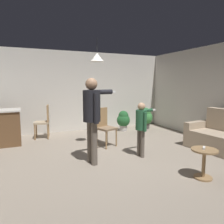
{
  "coord_description": "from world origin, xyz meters",
  "views": [
    {
      "loc": [
        -1.79,
        -3.93,
        1.63
      ],
      "look_at": [
        0.05,
        0.3,
        1.0
      ],
      "focal_mm": 33.63,
      "sensor_mm": 36.0,
      "label": 1
    }
  ],
  "objects_px": {
    "person_adult": "(92,111)",
    "dining_chair_by_counter": "(105,125)",
    "dining_chair_near_wall": "(44,120)",
    "potted_plant_corner": "(146,117)",
    "side_table_by_couch": "(204,160)",
    "spare_remote_on_table": "(204,148)",
    "person_child": "(141,123)",
    "potted_plant_by_wall": "(123,120)"
  },
  "relations": [
    {
      "from": "dining_chair_by_counter",
      "to": "potted_plant_corner",
      "type": "relative_size",
      "value": 1.31
    },
    {
      "from": "side_table_by_couch",
      "to": "potted_plant_by_wall",
      "type": "bearing_deg",
      "value": 84.26
    },
    {
      "from": "dining_chair_near_wall",
      "to": "potted_plant_corner",
      "type": "distance_m",
      "value": 3.51
    },
    {
      "from": "spare_remote_on_table",
      "to": "potted_plant_by_wall",
      "type": "bearing_deg",
      "value": 84.23
    },
    {
      "from": "dining_chair_by_counter",
      "to": "person_child",
      "type": "bearing_deg",
      "value": 91.35
    },
    {
      "from": "person_adult",
      "to": "dining_chair_by_counter",
      "type": "relative_size",
      "value": 1.74
    },
    {
      "from": "spare_remote_on_table",
      "to": "dining_chair_near_wall",
      "type": "bearing_deg",
      "value": 119.69
    },
    {
      "from": "person_adult",
      "to": "potted_plant_corner",
      "type": "xyz_separation_m",
      "value": [
        2.81,
        2.43,
        -0.66
      ]
    },
    {
      "from": "side_table_by_couch",
      "to": "potted_plant_corner",
      "type": "distance_m",
      "value": 4.07
    },
    {
      "from": "side_table_by_couch",
      "to": "potted_plant_corner",
      "type": "height_order",
      "value": "potted_plant_corner"
    },
    {
      "from": "dining_chair_near_wall",
      "to": "potted_plant_by_wall",
      "type": "bearing_deg",
      "value": -80.62
    },
    {
      "from": "person_adult",
      "to": "potted_plant_by_wall",
      "type": "height_order",
      "value": "person_adult"
    },
    {
      "from": "person_adult",
      "to": "dining_chair_near_wall",
      "type": "bearing_deg",
      "value": -172.29
    },
    {
      "from": "spare_remote_on_table",
      "to": "dining_chair_by_counter",
      "type": "bearing_deg",
      "value": 109.21
    },
    {
      "from": "person_child",
      "to": "dining_chair_near_wall",
      "type": "bearing_deg",
      "value": -149.35
    },
    {
      "from": "dining_chair_by_counter",
      "to": "spare_remote_on_table",
      "type": "relative_size",
      "value": 7.69
    },
    {
      "from": "dining_chair_near_wall",
      "to": "spare_remote_on_table",
      "type": "distance_m",
      "value": 4.49
    },
    {
      "from": "person_child",
      "to": "potted_plant_by_wall",
      "type": "bearing_deg",
      "value": 157.2
    },
    {
      "from": "side_table_by_couch",
      "to": "dining_chair_by_counter",
      "type": "xyz_separation_m",
      "value": [
        -0.86,
        2.47,
        0.22
      ]
    },
    {
      "from": "side_table_by_couch",
      "to": "person_adult",
      "type": "relative_size",
      "value": 0.3
    },
    {
      "from": "person_child",
      "to": "spare_remote_on_table",
      "type": "relative_size",
      "value": 9.36
    },
    {
      "from": "dining_chair_near_wall",
      "to": "side_table_by_couch",
      "type": "bearing_deg",
      "value": -139.91
    },
    {
      "from": "potted_plant_by_wall",
      "to": "side_table_by_couch",
      "type": "bearing_deg",
      "value": -95.74
    },
    {
      "from": "person_child",
      "to": "dining_chair_near_wall",
      "type": "relative_size",
      "value": 1.22
    },
    {
      "from": "spare_remote_on_table",
      "to": "person_adult",
      "type": "bearing_deg",
      "value": 137.23
    },
    {
      "from": "side_table_by_couch",
      "to": "spare_remote_on_table",
      "type": "relative_size",
      "value": 4.0
    },
    {
      "from": "person_child",
      "to": "potted_plant_corner",
      "type": "relative_size",
      "value": 1.6
    },
    {
      "from": "person_adult",
      "to": "spare_remote_on_table",
      "type": "height_order",
      "value": "person_adult"
    },
    {
      "from": "side_table_by_couch",
      "to": "person_adult",
      "type": "distance_m",
      "value": 2.22
    },
    {
      "from": "side_table_by_couch",
      "to": "potted_plant_corner",
      "type": "xyz_separation_m",
      "value": [
        1.29,
        3.86,
        0.09
      ]
    },
    {
      "from": "person_adult",
      "to": "potted_plant_by_wall",
      "type": "distance_m",
      "value": 3.18
    },
    {
      "from": "side_table_by_couch",
      "to": "person_child",
      "type": "relative_size",
      "value": 0.43
    },
    {
      "from": "spare_remote_on_table",
      "to": "person_child",
      "type": "bearing_deg",
      "value": 106.55
    },
    {
      "from": "person_adult",
      "to": "dining_chair_by_counter",
      "type": "bearing_deg",
      "value": 139.45
    },
    {
      "from": "dining_chair_by_counter",
      "to": "dining_chair_near_wall",
      "type": "bearing_deg",
      "value": -67.61
    },
    {
      "from": "potted_plant_corner",
      "to": "person_child",
      "type": "bearing_deg",
      "value": -124.39
    },
    {
      "from": "dining_chair_by_counter",
      "to": "potted_plant_by_wall",
      "type": "distance_m",
      "value": 1.88
    },
    {
      "from": "side_table_by_couch",
      "to": "spare_remote_on_table",
      "type": "distance_m",
      "value": 0.21
    },
    {
      "from": "person_child",
      "to": "spare_remote_on_table",
      "type": "distance_m",
      "value": 1.45
    },
    {
      "from": "side_table_by_couch",
      "to": "person_adult",
      "type": "bearing_deg",
      "value": 136.97
    },
    {
      "from": "dining_chair_by_counter",
      "to": "potted_plant_corner",
      "type": "distance_m",
      "value": 2.55
    },
    {
      "from": "person_child",
      "to": "dining_chair_by_counter",
      "type": "relative_size",
      "value": 1.22
    }
  ]
}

